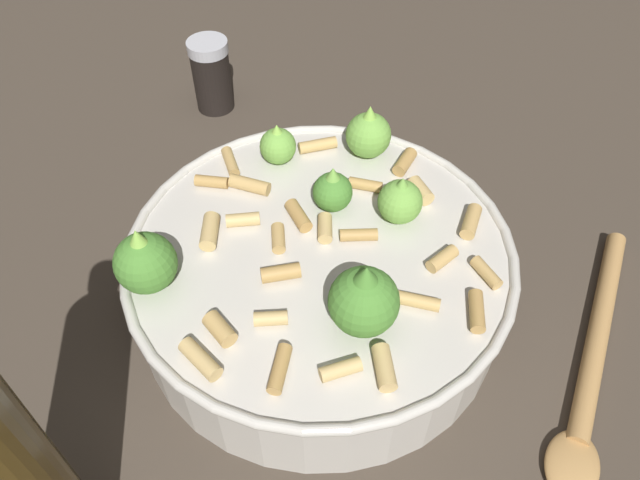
{
  "coord_description": "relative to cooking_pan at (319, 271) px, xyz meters",
  "views": [
    {
      "loc": [
        0.19,
        -0.24,
        0.42
      ],
      "look_at": [
        0.0,
        0.0,
        0.08
      ],
      "focal_mm": 34.49,
      "sensor_mm": 36.0,
      "label": 1
    }
  ],
  "objects": [
    {
      "name": "ground_plane",
      "position": [
        0.0,
        -0.0,
        -0.04
      ],
      "size": [
        2.4,
        2.4,
        0.0
      ],
      "primitive_type": "plane",
      "color": "#42382D"
    },
    {
      "name": "cooking_pan",
      "position": [
        0.0,
        0.0,
        0.0
      ],
      "size": [
        0.3,
        0.3,
        0.13
      ],
      "color": "beige",
      "rests_on": "ground"
    },
    {
      "name": "pepper_shaker",
      "position": [
        -0.26,
        0.14,
        -0.0
      ],
      "size": [
        0.04,
        0.04,
        0.08
      ],
      "color": "black",
      "rests_on": "ground"
    },
    {
      "name": "wooden_spoon",
      "position": [
        0.2,
        0.08,
        -0.03
      ],
      "size": [
        0.08,
        0.25,
        0.02
      ],
      "color": "#B2844C",
      "rests_on": "ground"
    }
  ]
}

